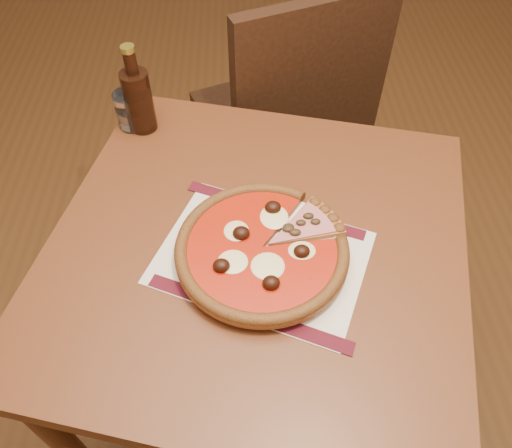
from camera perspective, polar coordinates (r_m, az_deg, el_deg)
The scene contains 8 objects.
table at distance 1.05m, azimuth 0.04°, elevation -5.40°, with size 0.97×0.97×0.75m.
chair_far at distance 1.58m, azimuth 3.85°, elevation 12.46°, with size 0.59×0.59×0.96m.
placemat at distance 0.95m, azimuth 0.67°, elevation -3.84°, with size 0.38×0.27×0.00m, color beige.
plate at distance 0.94m, azimuth 0.67°, elevation -3.48°, with size 0.30×0.30×0.02m, color white.
pizza at distance 0.92m, azimuth 0.67°, elevation -2.77°, with size 0.32×0.32×0.04m.
ham_slice at distance 0.97m, azimuth 5.57°, elevation 0.36°, with size 0.15×0.12×0.02m.
water_glass at distance 1.23m, azimuth -14.09°, elevation 12.55°, with size 0.07×0.07×0.09m, color white.
bottle at distance 1.19m, azimuth -13.30°, elevation 13.81°, with size 0.06×0.06×0.21m.
Camera 1 is at (-0.37, -0.64, 1.52)m, focal length 35.00 mm.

